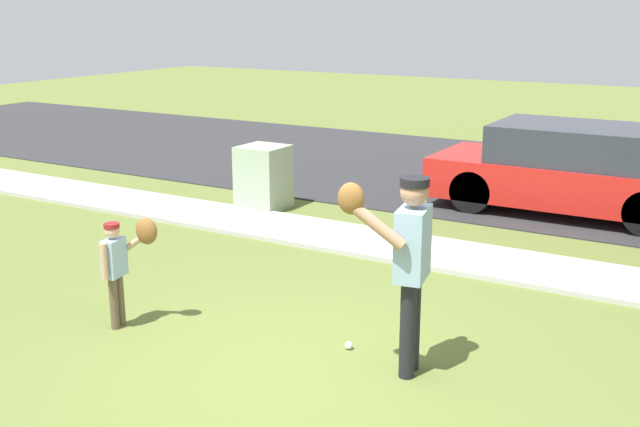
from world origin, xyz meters
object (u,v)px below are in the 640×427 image
object	(u,v)px
baseball	(349,345)
parked_hatchback_red	(569,170)
person_child	(122,257)
utility_cabinet	(264,177)
person_adult	(407,254)

from	to	relation	value
baseball	parked_hatchback_red	distance (m)	6.00
person_child	baseball	distance (m)	2.32
baseball	person_child	bearing A→B (deg)	-163.45
baseball	utility_cabinet	world-z (taller)	utility_cabinet
person_adult	baseball	size ratio (longest dim) A/B	23.07
person_adult	parked_hatchback_red	world-z (taller)	person_adult
person_child	baseball	bearing A→B (deg)	5.87
baseball	parked_hatchback_red	size ratio (longest dim) A/B	0.02
person_adult	parked_hatchback_red	xyz separation A→B (m)	(-0.07, 6.11, -0.41)
person_adult	utility_cabinet	size ratio (longest dim) A/B	1.75
utility_cabinet	parked_hatchback_red	bearing A→B (deg)	26.80
person_child	person_adult	bearing A→B (deg)	-1.08
person_child	baseball	world-z (taller)	person_child
person_child	utility_cabinet	distance (m)	4.73
person_adult	baseball	xyz separation A→B (m)	(-0.62, 0.17, -1.03)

